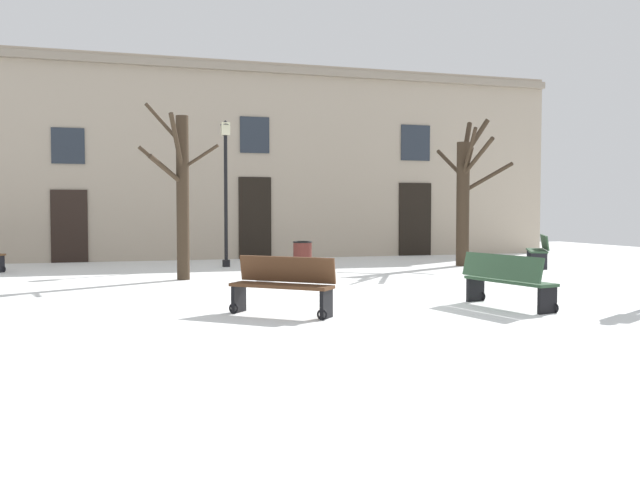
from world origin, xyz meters
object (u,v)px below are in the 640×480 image
at_px(tree_left_of_center, 465,193).
at_px(litter_bin, 303,259).
at_px(tree_foreground, 181,192).
at_px(streetlamp, 226,178).
at_px(bench_by_litter_bin, 283,285).
at_px(bench_back_to_back_right, 507,280).
at_px(bench_back_to_back_left, 539,250).

xyz_separation_m(tree_left_of_center, litter_bin, (-5.37, -1.92, -1.69)).
bearing_deg(litter_bin, tree_foreground, 175.87).
xyz_separation_m(streetlamp, bench_by_litter_bin, (-0.41, -9.01, -2.07)).
bearing_deg(bench_back_to_back_right, bench_by_litter_bin, 73.15).
relative_size(litter_bin, bench_by_litter_bin, 0.57).
bearing_deg(streetlamp, tree_foreground, -114.35).
bearing_deg(bench_back_to_back_left, litter_bin, -52.91).
bearing_deg(litter_bin, bench_back_to_back_left, 7.51).
bearing_deg(bench_back_to_back_left, tree_left_of_center, -88.09).
distance_m(streetlamp, bench_back_to_back_right, 10.07).
xyz_separation_m(tree_foreground, streetlamp, (1.50, 3.32, 0.50)).
bearing_deg(bench_by_litter_bin, bench_back_to_back_left, 75.81).
relative_size(tree_foreground, bench_back_to_back_left, 2.19).
bearing_deg(bench_back_to_back_right, streetlamp, 6.92).
bearing_deg(tree_left_of_center, streetlamp, 166.58).
xyz_separation_m(streetlamp, bench_back_to_back_right, (3.33, -9.28, -2.08)).
height_order(tree_left_of_center, bench_back_to_back_right, tree_left_of_center).
xyz_separation_m(tree_foreground, litter_bin, (2.84, -0.20, -1.60)).
height_order(tree_foreground, bench_back_to_back_left, tree_foreground).
height_order(tree_foreground, litter_bin, tree_foreground).
bearing_deg(bench_by_litter_bin, bench_back_to_back_right, 36.10).
relative_size(tree_left_of_center, bench_back_to_back_left, 2.34).
bearing_deg(streetlamp, tree_left_of_center, -13.42).
xyz_separation_m(tree_foreground, tree_left_of_center, (8.21, 1.72, 0.09)).
height_order(tree_left_of_center, streetlamp, tree_left_of_center).
height_order(tree_foreground, streetlamp, streetlamp).
relative_size(tree_foreground, tree_left_of_center, 0.94).
relative_size(tree_left_of_center, litter_bin, 4.88).
xyz_separation_m(streetlamp, bench_back_to_back_left, (8.56, -2.57, -2.06)).
bearing_deg(tree_left_of_center, bench_back_to_back_left, -27.67).
bearing_deg(tree_foreground, bench_by_litter_bin, -79.19).
relative_size(tree_left_of_center, bench_back_to_back_right, 2.34).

